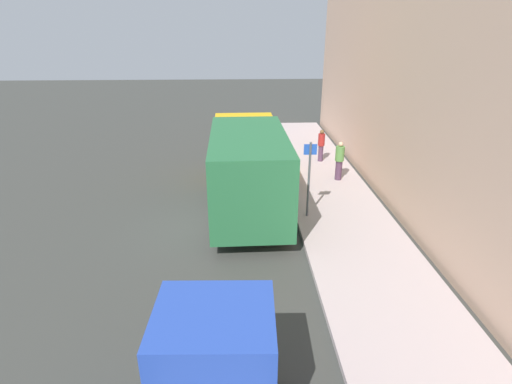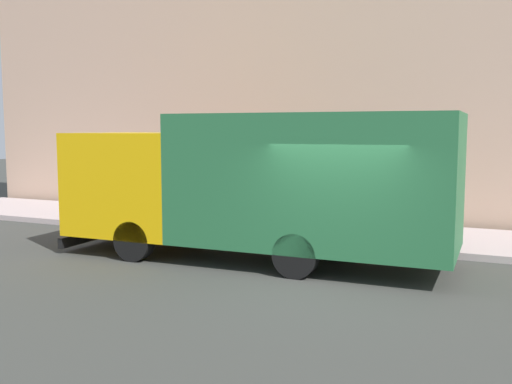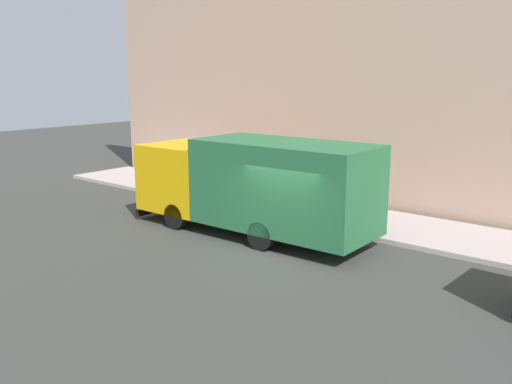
{
  "view_description": "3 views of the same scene",
  "coord_description": "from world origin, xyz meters",
  "px_view_note": "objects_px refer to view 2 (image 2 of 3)",
  "views": [
    {
      "loc": [
        1.02,
        -12.26,
        6.48
      ],
      "look_at": [
        1.54,
        -0.3,
        1.44
      ],
      "focal_mm": 28.1,
      "sensor_mm": 36.0,
      "label": 1
    },
    {
      "loc": [
        -9.76,
        -2.84,
        2.77
      ],
      "look_at": [
        0.79,
        1.85,
        1.51
      ],
      "focal_mm": 40.62,
      "sensor_mm": 36.0,
      "label": 2
    },
    {
      "loc": [
        -11.64,
        -8.71,
        5.03
      ],
      "look_at": [
        0.71,
        1.41,
        1.56
      ],
      "focal_mm": 38.02,
      "sensor_mm": 36.0,
      "label": 3
    }
  ],
  "objects_px": {
    "large_utility_truck": "(259,181)",
    "street_sign_post": "(354,173)",
    "traffic_cone_orange": "(157,213)",
    "pedestrian_walking": "(251,189)",
    "pedestrian_standing": "(169,188)"
  },
  "relations": [
    {
      "from": "traffic_cone_orange",
      "to": "pedestrian_standing",
      "type": "bearing_deg",
      "value": 21.65
    },
    {
      "from": "large_utility_truck",
      "to": "traffic_cone_orange",
      "type": "xyz_separation_m",
      "value": [
        2.15,
        3.99,
        -1.18
      ]
    },
    {
      "from": "street_sign_post",
      "to": "large_utility_truck",
      "type": "bearing_deg",
      "value": 144.22
    },
    {
      "from": "pedestrian_walking",
      "to": "traffic_cone_orange",
      "type": "relative_size",
      "value": 2.57
    },
    {
      "from": "street_sign_post",
      "to": "traffic_cone_orange",
      "type": "bearing_deg",
      "value": 89.31
    },
    {
      "from": "pedestrian_standing",
      "to": "traffic_cone_orange",
      "type": "bearing_deg",
      "value": 23.98
    },
    {
      "from": "pedestrian_standing",
      "to": "large_utility_truck",
      "type": "bearing_deg",
      "value": 53.38
    },
    {
      "from": "large_utility_truck",
      "to": "pedestrian_walking",
      "type": "bearing_deg",
      "value": 25.71
    },
    {
      "from": "large_utility_truck",
      "to": "street_sign_post",
      "type": "distance_m",
      "value": 2.57
    },
    {
      "from": "large_utility_truck",
      "to": "street_sign_post",
      "type": "bearing_deg",
      "value": -36.86
    },
    {
      "from": "large_utility_truck",
      "to": "pedestrian_standing",
      "type": "distance_m",
      "value": 5.99
    },
    {
      "from": "pedestrian_walking",
      "to": "traffic_cone_orange",
      "type": "distance_m",
      "value": 2.77
    },
    {
      "from": "pedestrian_walking",
      "to": "pedestrian_standing",
      "type": "relative_size",
      "value": 1.08
    },
    {
      "from": "pedestrian_standing",
      "to": "street_sign_post",
      "type": "relative_size",
      "value": 0.59
    },
    {
      "from": "pedestrian_walking",
      "to": "pedestrian_standing",
      "type": "height_order",
      "value": "pedestrian_walking"
    }
  ]
}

